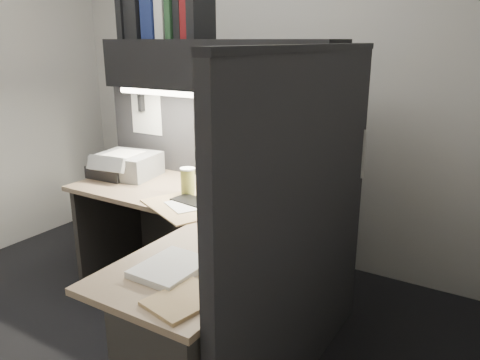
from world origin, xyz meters
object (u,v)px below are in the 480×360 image
at_px(keyboard, 202,205).
at_px(coffee_cup, 188,182).
at_px(monitor, 250,156).
at_px(desk, 184,289).
at_px(telephone, 300,195).
at_px(notebook_stack, 113,171).
at_px(overhead_shelf, 216,65).
at_px(printer, 127,165).

height_order(keyboard, coffee_cup, coffee_cup).
xyz_separation_m(monitor, keyboard, (-0.07, -0.42, -0.21)).
relative_size(keyboard, coffee_cup, 2.48).
distance_m(desk, keyboard, 0.53).
height_order(telephone, coffee_cup, coffee_cup).
xyz_separation_m(monitor, notebook_stack, (-0.96, -0.26, -0.17)).
bearing_deg(overhead_shelf, telephone, -0.38).
bearing_deg(telephone, notebook_stack, -155.10).
relative_size(desk, monitor, 3.10).
height_order(monitor, notebook_stack, monitor).
distance_m(coffee_cup, notebook_stack, 0.69).
bearing_deg(monitor, coffee_cup, -137.65).
bearing_deg(monitor, overhead_shelf, -168.09).
distance_m(overhead_shelf, telephone, 0.93).
distance_m(keyboard, coffee_cup, 0.24).
distance_m(monitor, notebook_stack, 1.01).
distance_m(keyboard, notebook_stack, 0.90).
height_order(desk, coffee_cup, coffee_cup).
bearing_deg(desk, printer, 147.22).
bearing_deg(printer, notebook_stack, -143.80).
xyz_separation_m(overhead_shelf, coffee_cup, (-0.06, -0.23, -0.69)).
bearing_deg(telephone, overhead_shelf, -163.45).
bearing_deg(notebook_stack, telephone, 7.97).
height_order(desk, printer, printer).
relative_size(keyboard, notebook_stack, 1.39).
bearing_deg(keyboard, telephone, 45.47).
bearing_deg(keyboard, coffee_cup, 156.09).
distance_m(overhead_shelf, printer, 0.98).
distance_m(monitor, telephone, 0.42).
bearing_deg(notebook_stack, monitor, 15.02).
height_order(telephone, printer, printer).
relative_size(overhead_shelf, telephone, 6.49).
relative_size(keyboard, telephone, 1.68).
relative_size(desk, telephone, 7.12).
bearing_deg(printer, monitor, 2.85).
bearing_deg(desk, monitor, 96.79).
xyz_separation_m(telephone, coffee_cup, (-0.64, -0.23, 0.03)).
height_order(desk, overhead_shelf, overhead_shelf).
relative_size(monitor, keyboard, 1.37).
height_order(monitor, printer, monitor).
height_order(overhead_shelf, keyboard, overhead_shelf).
distance_m(desk, notebook_stack, 1.24).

